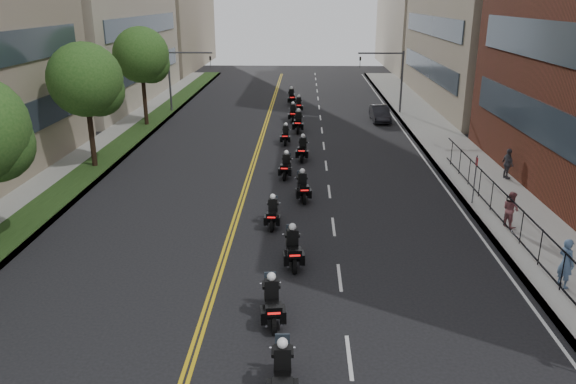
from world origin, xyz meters
name	(u,v)px	position (x,y,z in m)	size (l,w,h in m)	color
sidewalk_right	(466,166)	(12.00, 25.00, 0.07)	(4.00, 90.00, 0.15)	gray
sidewalk_left	(89,162)	(-12.00, 25.00, 0.07)	(4.00, 90.00, 0.15)	gray
grass_strip	(101,161)	(-11.20, 25.00, 0.17)	(2.00, 90.00, 0.04)	#1B3312
iron_fence	(531,237)	(11.00, 12.00, 0.90)	(0.05, 28.00, 1.50)	black
street_trees	(49,101)	(-11.05, 18.61, 5.13)	(4.40, 38.40, 7.98)	black
traffic_signal_right	(391,73)	(9.54, 42.00, 3.70)	(4.09, 0.20, 5.60)	#3F3F44
traffic_signal_left	(180,72)	(-9.54, 42.00, 3.70)	(4.09, 0.20, 5.60)	#3F3F44
motorcycle_1	(283,375)	(1.30, 3.21, 0.68)	(0.55, 2.33, 1.72)	black
motorcycle_2	(272,303)	(0.81, 6.90, 0.67)	(0.68, 2.30, 1.70)	black
motorcycle_3	(293,249)	(1.40, 11.01, 0.68)	(0.66, 2.33, 1.72)	black
motorcycle_4	(273,214)	(0.38, 14.99, 0.61)	(0.48, 2.09, 1.54)	black
motorcycle_5	(303,188)	(1.74, 18.64, 0.66)	(0.66, 2.27, 1.67)	black
motorcycle_6	(286,167)	(0.75, 22.50, 0.64)	(0.60, 2.20, 1.62)	black
motorcycle_7	(303,150)	(1.70, 26.30, 0.68)	(0.61, 2.33, 1.72)	black
motorcycle_8	(286,136)	(0.45, 30.49, 0.61)	(0.49, 2.10, 1.55)	black
motorcycle_9	(298,123)	(1.32, 34.38, 0.73)	(0.60, 2.51, 1.85)	black
motorcycle_10	(293,114)	(0.80, 38.39, 0.66)	(0.52, 2.28, 1.68)	black
motorcycle_11	(299,105)	(1.25, 42.45, 0.64)	(0.50, 2.18, 1.61)	black
motorcycle_12	(291,98)	(0.49, 46.17, 0.72)	(0.67, 2.46, 1.81)	black
parked_sedan	(380,113)	(8.25, 38.66, 0.67)	(1.42, 4.08, 1.34)	black
pedestrian_a	(566,263)	(11.22, 9.30, 1.08)	(0.68, 0.44, 1.85)	slate
pedestrian_b	(511,209)	(11.20, 14.94, 0.98)	(0.81, 0.63, 1.67)	#874A4F
pedestrian_c	(508,164)	(13.50, 22.18, 1.04)	(1.04, 0.43, 1.77)	#44444C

